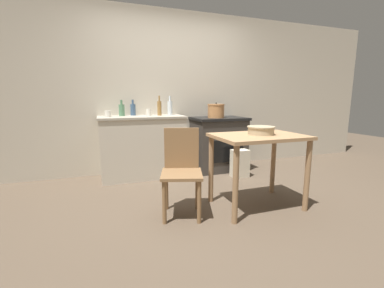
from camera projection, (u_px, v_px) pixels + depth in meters
The scene contains 15 objects.
ground_plane at pixel (207, 202), 2.95m from camera, with size 14.00×14.00×0.00m, color brown.
wall_back at pixel (170, 92), 4.19m from camera, with size 8.00×0.07×2.55m.
counter_cabinet at pixel (143, 147), 3.87m from camera, with size 1.25×0.59×0.92m.
stove at pixel (218, 143), 4.27m from camera, with size 0.84×0.65×0.87m.
work_table at pixel (258, 148), 2.75m from camera, with size 0.94×0.66×0.80m.
chair at pixel (182, 169), 2.61m from camera, with size 0.50×0.50×0.88m.
flour_sack at pixel (240, 163), 3.88m from camera, with size 0.25×0.18×0.42m, color beige.
stock_pot at pixel (216, 111), 4.06m from camera, with size 0.27×0.27×0.24m.
mixing_bowl_large at pixel (261, 130), 2.74m from camera, with size 0.29×0.29×0.09m.
bottle_far_left at pixel (170, 107), 4.09m from camera, with size 0.08×0.08×0.30m.
bottle_left at pixel (159, 108), 3.90m from camera, with size 0.06×0.06×0.30m.
bottle_mid_left at pixel (122, 110), 3.77m from camera, with size 0.08×0.08×0.24m.
bottle_center_left at pixel (133, 109), 3.92m from camera, with size 0.08×0.08×0.24m.
cup_center at pixel (149, 112), 3.78m from camera, with size 0.07×0.07×0.10m, color silver.
cup_center_right at pixel (108, 114), 3.59m from camera, with size 0.09×0.09×0.09m, color silver.
Camera 1 is at (-1.09, -2.57, 1.18)m, focal length 24.00 mm.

